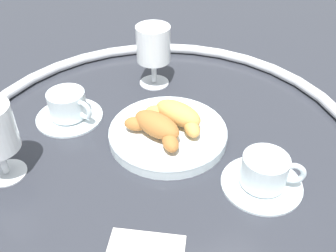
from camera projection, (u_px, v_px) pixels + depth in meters
ground_plane at (161, 142)px, 0.74m from camera, size 2.20×2.20×0.00m
table_chrome_rim at (161, 138)px, 0.73m from camera, size 0.77×0.77×0.02m
pastry_plate at (168, 133)px, 0.74m from camera, size 0.23×0.23×0.02m
croissant_large at (177, 115)px, 0.73m from camera, size 0.12×0.10×0.04m
croissant_small at (156, 128)px, 0.70m from camera, size 0.12×0.10×0.04m
coffee_cup_near at (68, 108)px, 0.78m from camera, size 0.14×0.14×0.06m
coffee_cup_far at (264, 174)px, 0.63m from camera, size 0.14×0.14×0.06m
juice_glass_right at (153, 47)px, 0.85m from camera, size 0.08×0.08×0.14m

